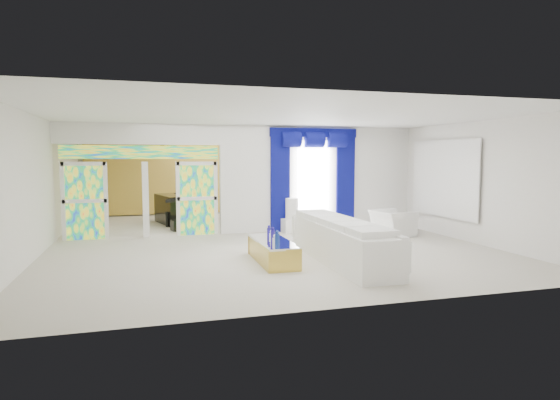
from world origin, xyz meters
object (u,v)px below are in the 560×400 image
object	(u,v)px
coffee_table	(273,251)
console_table	(302,225)
armchair	(392,223)
white_sofa	(340,243)
grand_piano	(183,209)

from	to	relation	value
coffee_table	console_table	distance (m)	4.01
console_table	armchair	bearing A→B (deg)	-31.14
white_sofa	console_table	bearing A→B (deg)	84.02
white_sofa	coffee_table	bearing A→B (deg)	168.56
console_table	armchair	world-z (taller)	armchair
grand_piano	coffee_table	bearing A→B (deg)	-92.33
white_sofa	console_table	size ratio (longest dim) A/B	3.40
grand_piano	armchair	bearing A→B (deg)	-51.70
console_table	armchair	size ratio (longest dim) A/B	1.10
coffee_table	armchair	bearing A→B (deg)	29.68
white_sofa	console_table	distance (m)	3.91
white_sofa	grand_piano	xyz separation A→B (m)	(-2.62, 6.69, 0.09)
coffee_table	console_table	world-z (taller)	coffee_table
white_sofa	coffee_table	size ratio (longest dim) A/B	2.06
armchair	coffee_table	bearing A→B (deg)	111.16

